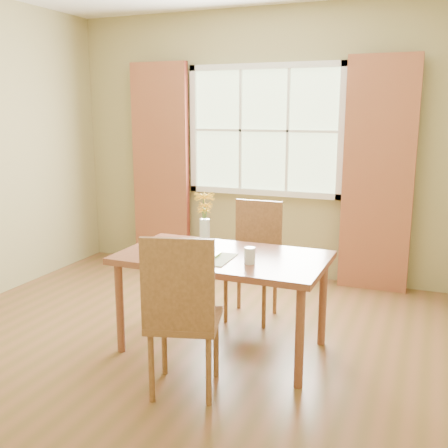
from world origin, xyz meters
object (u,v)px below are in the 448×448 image
dining_table (223,264)px  chair_near (182,310)px  water_glass (250,256)px  chair_far (254,254)px  croissant_sandwich (200,248)px  flower_vase (205,213)px

dining_table → chair_near: bearing=-87.6°
chair_near → water_glass: bearing=52.7°
chair_far → croissant_sandwich: chair_far is taller
chair_far → flower_vase: flower_vase is taller
dining_table → croissant_sandwich: bearing=-131.4°
chair_far → water_glass: 0.91m
chair_near → flower_vase: flower_vase is taller
water_glass → flower_vase: flower_vase is taller
chair_near → water_glass: size_ratio=9.20×
dining_table → croissant_sandwich: croissant_sandwich is taller
dining_table → chair_far: bearing=90.6°
chair_far → croissant_sandwich: (-0.12, -0.84, 0.25)m
chair_far → flower_vase: bearing=-117.9°
chair_far → chair_near: bearing=-89.9°
water_glass → flower_vase: size_ratio=0.28×
water_glass → flower_vase: (-0.49, 0.37, 0.19)m
croissant_sandwich → chair_near: bearing=-86.5°
chair_near → croissant_sandwich: size_ratio=6.14×
croissant_sandwich → flower_vase: bearing=98.6°
croissant_sandwich → dining_table: bearing=37.8°
dining_table → flower_vase: bearing=136.9°
dining_table → chair_far: size_ratio=1.51×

